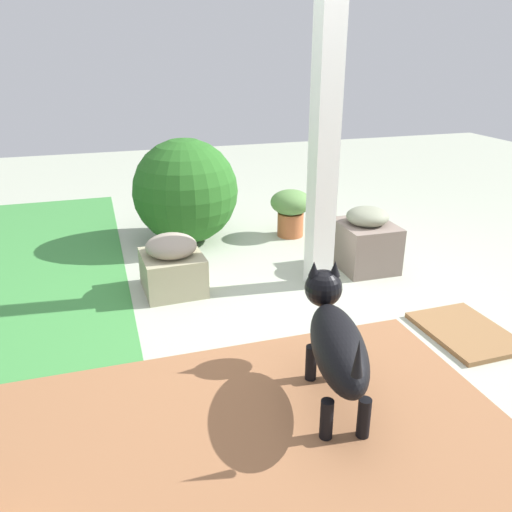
# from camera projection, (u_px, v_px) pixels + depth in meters

# --- Properties ---
(ground_plane) EXTENTS (12.00, 12.00, 0.00)m
(ground_plane) POSITION_uv_depth(u_px,v_px,m) (302.00, 315.00, 3.24)
(ground_plane) COLOR #AAB29D
(brick_path) EXTENTS (1.80, 2.40, 0.02)m
(brick_path) POSITION_uv_depth(u_px,v_px,m) (250.00, 472.00, 2.03)
(brick_path) COLOR #93603D
(brick_path) RESTS_ON ground
(porch_pillar) EXTENTS (0.16, 0.16, 2.51)m
(porch_pillar) POSITION_uv_depth(u_px,v_px,m) (326.00, 99.00, 3.21)
(porch_pillar) COLOR white
(porch_pillar) RESTS_ON ground
(stone_planter_nearest) EXTENTS (0.47, 0.40, 0.47)m
(stone_planter_nearest) POSITION_uv_depth(u_px,v_px,m) (365.00, 241.00, 3.87)
(stone_planter_nearest) COLOR gray
(stone_planter_nearest) RESTS_ON ground
(stone_planter_mid) EXTENTS (0.44, 0.42, 0.40)m
(stone_planter_mid) POSITION_uv_depth(u_px,v_px,m) (172.00, 265.00, 3.50)
(stone_planter_mid) COLOR #9C9775
(stone_planter_mid) RESTS_ON ground
(round_shrub) EXTENTS (0.88, 0.88, 0.88)m
(round_shrub) POSITION_uv_depth(u_px,v_px,m) (185.00, 191.00, 4.33)
(round_shrub) COLOR #265F1F
(round_shrub) RESTS_ON ground
(terracotta_pot_broad) EXTENTS (0.36, 0.36, 0.41)m
(terracotta_pot_broad) POSITION_uv_depth(u_px,v_px,m) (291.00, 209.00, 4.52)
(terracotta_pot_broad) COLOR #AD5C35
(terracotta_pot_broad) RESTS_ON ground
(dog) EXTENTS (0.83, 0.38, 0.57)m
(dog) POSITION_uv_depth(u_px,v_px,m) (335.00, 339.00, 2.33)
(dog) COLOR black
(dog) RESTS_ON ground
(doormat) EXTENTS (0.59, 0.45, 0.03)m
(doormat) POSITION_uv_depth(u_px,v_px,m) (466.00, 332.00, 3.02)
(doormat) COLOR olive
(doormat) RESTS_ON ground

